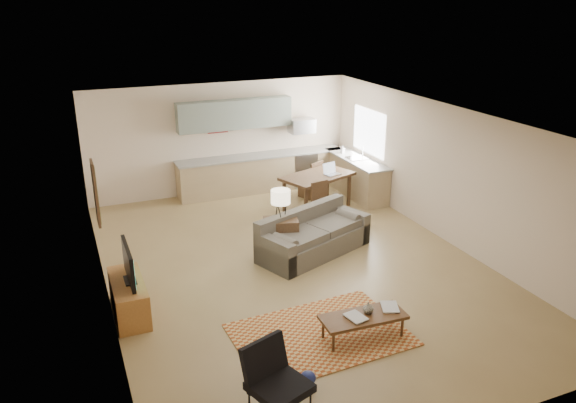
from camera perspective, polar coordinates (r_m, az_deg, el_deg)
name	(u,v)px	position (r m, az deg, el deg)	size (l,w,h in m)	color
room	(295,196)	(9.77, 0.68, 0.53)	(9.00, 9.00, 9.00)	olive
kitchen_counter_back	(262,173)	(14.05, -2.70, 2.96)	(4.26, 0.64, 0.92)	tan
kitchen_counter_right	(356,176)	(13.84, 6.92, 2.56)	(0.64, 2.26, 0.92)	tan
kitchen_range	(302,168)	(14.45, 1.40, 3.43)	(0.62, 0.62, 0.90)	#A5A8AD
kitchen_microwave	(302,126)	(14.18, 1.41, 7.70)	(0.62, 0.40, 0.35)	#A5A8AD
upper_cabinets	(235,114)	(13.63, -5.43, 8.82)	(2.80, 0.34, 0.70)	gray
window_right	(369,132)	(13.70, 8.21, 7.04)	(0.02, 1.40, 1.05)	white
wall_art_left	(96,193)	(9.85, -18.92, 0.80)	(0.06, 0.42, 1.10)	olive
triptych	(217,123)	(13.69, -7.19, 7.95)	(1.70, 0.04, 0.50)	beige
rug	(320,335)	(8.40, 3.28, -13.35)	(2.44, 1.69, 0.02)	#9B3F18
sofa	(314,233)	(10.63, 2.69, -3.24)	(2.35, 1.02, 0.82)	#575146
coffee_table	(363,327)	(8.31, 7.61, -12.48)	(1.24, 0.49, 0.37)	#452812
book_a	(349,320)	(8.07, 6.25, -11.84)	(0.28, 0.35, 0.03)	maroon
book_b	(382,307)	(8.42, 9.48, -10.52)	(0.35, 0.40, 0.02)	navy
vase	(368,308)	(8.24, 8.15, -10.62)	(0.18, 0.18, 0.16)	black
armchair	(280,381)	(6.89, -0.86, -17.79)	(0.72, 0.72, 0.83)	black
tv_credenza	(129,298)	(9.06, -15.86, -9.39)	(0.48, 1.24, 0.57)	#9B602B
tv	(128,264)	(8.81, -15.91, -6.11)	(0.10, 0.95, 0.57)	black
console_table	(281,238)	(10.53, -0.74, -3.68)	(0.64, 0.42, 0.74)	#3C2819
table_lamp	(281,204)	(10.28, -0.75, -0.29)	(0.36, 0.36, 0.59)	beige
dining_table	(317,192)	(12.81, 2.98, 0.97)	(1.62, 0.93, 0.82)	#3C2819
dining_chair_near	(325,203)	(12.01, 3.76, -0.19)	(0.43, 0.45, 0.90)	#3C2819
dining_chair_far	(310,179)	(13.59, 2.30, 2.34)	(0.43, 0.46, 0.91)	#3C2819
laptop	(333,169)	(12.69, 4.56, 3.30)	(0.35, 0.26, 0.26)	#A5A8AD
soap_bottle	(343,149)	(14.09, 5.59, 5.29)	(0.10, 0.10, 0.19)	beige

